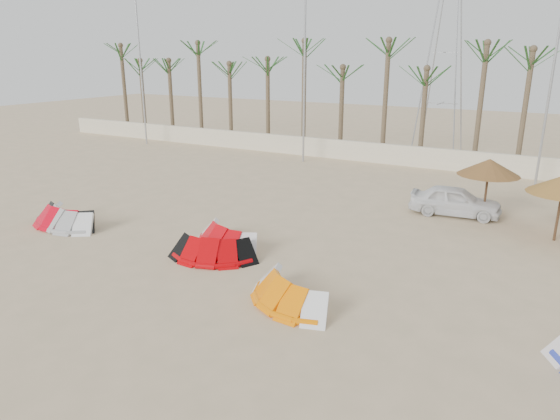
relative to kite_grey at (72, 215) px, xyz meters
The scene contains 14 objects.
ground 9.35m from the kite_grey, 22.49° to the right, with size 120.00×120.00×0.00m, color #CCAF86.
boundary_wall 20.35m from the kite_grey, 64.90° to the left, with size 60.00×0.30×1.30m, color beige.
palm_line 22.80m from the kite_grey, 64.99° to the left, with size 52.00×4.00×7.70m.
lamp_a 20.66m from the kite_grey, 124.60° to the left, with size 1.25×0.14×11.00m.
lamp_b 17.48m from the kite_grey, 80.78° to the left, with size 1.25×0.14×11.00m.
lamp_c 24.01m from the kite_grey, 44.59° to the left, with size 1.25×0.14×11.00m.
pylon 26.26m from the kite_grey, 68.48° to the left, with size 3.00×3.00×14.00m, color #A5A8AD, non-canonical shape.
kite_grey is the anchor object (origin of this frame).
kite_red_left 0.19m from the kite_grey, behind, with size 3.34×1.56×0.90m.
kite_red_mid 7.41m from the kite_grey, ahead, with size 3.38×2.26×0.90m.
kite_red_right 7.22m from the kite_grey, 10.55° to the left, with size 3.41×2.26×0.90m.
kite_orange 11.33m from the kite_grey, ahead, with size 3.53×2.59×0.90m.
parasol_left 17.68m from the kite_grey, 31.72° to the left, with size 2.58×2.58×2.65m.
car 16.54m from the kite_grey, 33.73° to the left, with size 1.56×3.88×1.32m, color white.
Camera 1 is at (8.62, -9.52, 6.83)m, focal length 32.00 mm.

